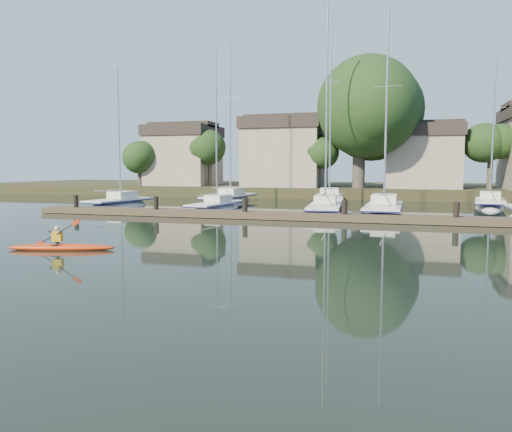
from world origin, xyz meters
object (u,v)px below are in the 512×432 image
(dock, at_px, (293,216))
(sailboat_3, at_px, (383,218))
(sailboat_5, at_px, (229,205))
(sailboat_1, at_px, (216,212))
(sailboat_0, at_px, (119,209))
(sailboat_2, at_px, (325,216))
(sailboat_7, at_px, (489,210))
(kayak, at_px, (61,246))
(sailboat_6, at_px, (329,206))

(dock, height_order, sailboat_3, sailboat_3)
(sailboat_5, bearing_deg, sailboat_1, -72.62)
(dock, relative_size, sailboat_0, 2.87)
(sailboat_0, xyz_separation_m, sailboat_2, (16.15, -0.96, 0.01))
(dock, distance_m, sailboat_7, 17.66)
(kayak, distance_m, sailboat_0, 20.45)
(sailboat_3, height_order, sailboat_7, sailboat_3)
(sailboat_1, bearing_deg, sailboat_5, 107.24)
(sailboat_3, distance_m, sailboat_5, 15.65)
(kayak, xyz_separation_m, sailboat_6, (6.31, 26.13, -0.35))
(dock, height_order, sailboat_6, sailboat_6)
(kayak, bearing_deg, sailboat_0, 99.52)
(sailboat_2, distance_m, sailboat_3, 3.80)
(dock, bearing_deg, kayak, -114.44)
(sailboat_0, relative_size, sailboat_2, 0.79)
(sailboat_5, height_order, sailboat_6, sailboat_6)
(dock, bearing_deg, sailboat_5, 124.23)
(sailboat_6, bearing_deg, dock, -98.89)
(sailboat_1, bearing_deg, sailboat_0, -178.70)
(sailboat_1, distance_m, sailboat_3, 11.75)
(sailboat_2, bearing_deg, dock, -111.72)
(sailboat_3, distance_m, sailboat_6, 10.02)
(sailboat_5, bearing_deg, sailboat_3, -26.08)
(kayak, height_order, sailboat_1, sailboat_1)
(dock, xyz_separation_m, sailboat_5, (-8.32, 12.23, -0.40))
(kayak, distance_m, dock, 14.53)
(sailboat_0, height_order, sailboat_1, sailboat_1)
(kayak, bearing_deg, sailboat_6, 60.18)
(dock, bearing_deg, sailboat_2, 73.53)
(sailboat_3, bearing_deg, dock, -139.91)
(kayak, bearing_deg, sailboat_7, 37.81)
(kayak, xyz_separation_m, sailboat_1, (-0.68, 17.86, -0.32))
(sailboat_0, distance_m, sailboat_3, 19.98)
(kayak, relative_size, sailboat_7, 0.31)
(sailboat_7, bearing_deg, sailboat_2, -136.64)
(dock, distance_m, sailboat_1, 8.15)
(sailboat_1, xyz_separation_m, sailboat_3, (11.74, -0.55, -0.04))
(dock, xyz_separation_m, sailboat_0, (-14.90, 5.19, -0.40))
(kayak, xyz_separation_m, dock, (6.01, 13.22, 0.05))
(sailboat_3, relative_size, sailboat_7, 1.09)
(sailboat_5, xyz_separation_m, sailboat_7, (20.88, 0.17, 0.00))
(kayak, relative_size, sailboat_3, 0.28)
(sailboat_5, distance_m, sailboat_7, 20.88)
(sailboat_2, height_order, sailboat_7, sailboat_2)
(sailboat_6, distance_m, sailboat_7, 12.28)
(sailboat_7, bearing_deg, dock, -127.85)
(dock, bearing_deg, sailboat_3, 39.00)
(kayak, xyz_separation_m, sailboat_0, (-8.89, 18.41, -0.35))
(sailboat_0, distance_m, sailboat_1, 8.23)
(sailboat_5, bearing_deg, sailboat_6, 9.79)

